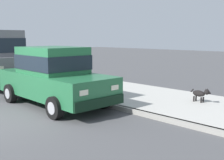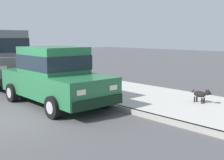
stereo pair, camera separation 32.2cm
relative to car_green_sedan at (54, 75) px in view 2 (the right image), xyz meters
The scene contains 5 objects.
curb 1.43m from the car_green_sedan, 17.52° to the right, with size 0.16×64.00×0.14m, color gray.
sidewalk 3.01m from the car_green_sedan, ahead, with size 3.60×64.00×0.14m, color #B7B5AD.
car_green_sedan is the anchor object (origin of this frame).
dog_black 4.81m from the car_green_sedan, 47.29° to the right, with size 0.24×0.76×0.49m.
fire_hydrant 1.59m from the car_green_sedan, ahead, with size 0.34×0.24×0.72m.
Camera 2 is at (-2.77, -7.83, 2.24)m, focal length 45.77 mm.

